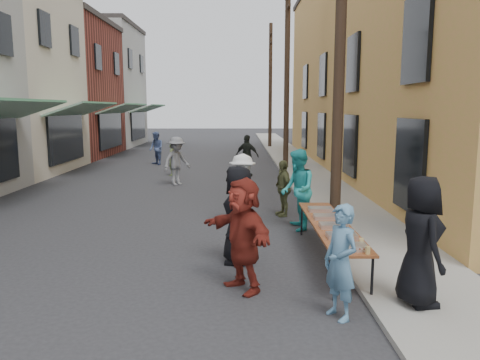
{
  "coord_description": "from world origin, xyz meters",
  "views": [
    {
      "loc": [
        1.98,
        -8.02,
        2.95
      ],
      "look_at": [
        2.01,
        2.62,
        1.3
      ],
      "focal_mm": 35.0,
      "sensor_mm": 36.0,
      "label": 1
    }
  ],
  "objects_px": {
    "utility_pole_near": "(340,39)",
    "serving_table": "(330,225)",
    "catering_tray_sausage": "(351,247)",
    "guest_front_c": "(298,190)",
    "server": "(420,241)",
    "utility_pole_mid": "(287,75)",
    "utility_pole_far": "(270,86)",
    "guest_front_a": "(239,215)"
  },
  "relations": [
    {
      "from": "utility_pole_near",
      "to": "serving_table",
      "type": "distance_m",
      "value": 4.47
    },
    {
      "from": "catering_tray_sausage",
      "to": "server",
      "type": "xyz_separation_m",
      "value": [
        0.86,
        -0.57,
        0.26
      ]
    },
    {
      "from": "utility_pole_far",
      "to": "serving_table",
      "type": "xyz_separation_m",
      "value": [
        -0.56,
        -26.3,
        -3.79
      ]
    },
    {
      "from": "catering_tray_sausage",
      "to": "guest_front_c",
      "type": "height_order",
      "value": "guest_front_c"
    },
    {
      "from": "catering_tray_sausage",
      "to": "server",
      "type": "relative_size",
      "value": 0.26
    },
    {
      "from": "utility_pole_mid",
      "to": "serving_table",
      "type": "distance_m",
      "value": 14.8
    },
    {
      "from": "guest_front_c",
      "to": "server",
      "type": "height_order",
      "value": "server"
    },
    {
      "from": "guest_front_c",
      "to": "utility_pole_mid",
      "type": "bearing_deg",
      "value": 172.78
    },
    {
      "from": "catering_tray_sausage",
      "to": "guest_front_c",
      "type": "relative_size",
      "value": 0.25
    },
    {
      "from": "server",
      "to": "utility_pole_far",
      "type": "bearing_deg",
      "value": -5.51
    },
    {
      "from": "serving_table",
      "to": "guest_front_c",
      "type": "height_order",
      "value": "guest_front_c"
    },
    {
      "from": "serving_table",
      "to": "server",
      "type": "height_order",
      "value": "server"
    },
    {
      "from": "guest_front_a",
      "to": "utility_pole_far",
      "type": "bearing_deg",
      "value": -175.52
    },
    {
      "from": "utility_pole_near",
      "to": "utility_pole_mid",
      "type": "distance_m",
      "value": 12.0
    },
    {
      "from": "utility_pole_near",
      "to": "guest_front_c",
      "type": "bearing_deg",
      "value": 174.26
    },
    {
      "from": "utility_pole_near",
      "to": "server",
      "type": "height_order",
      "value": "utility_pole_near"
    },
    {
      "from": "utility_pole_far",
      "to": "guest_front_a",
      "type": "height_order",
      "value": "utility_pole_far"
    },
    {
      "from": "catering_tray_sausage",
      "to": "guest_front_a",
      "type": "height_order",
      "value": "guest_front_a"
    },
    {
      "from": "guest_front_c",
      "to": "server",
      "type": "xyz_separation_m",
      "value": [
        1.2,
        -4.61,
        0.06
      ]
    },
    {
      "from": "utility_pole_near",
      "to": "serving_table",
      "type": "xyz_separation_m",
      "value": [
        -0.56,
        -2.3,
        -3.79
      ]
    },
    {
      "from": "utility_pole_near",
      "to": "utility_pole_far",
      "type": "xyz_separation_m",
      "value": [
        0.0,
        24.0,
        0.0
      ]
    },
    {
      "from": "utility_pole_near",
      "to": "guest_front_a",
      "type": "height_order",
      "value": "utility_pole_near"
    },
    {
      "from": "utility_pole_mid",
      "to": "utility_pole_far",
      "type": "xyz_separation_m",
      "value": [
        0.0,
        12.0,
        0.0
      ]
    },
    {
      "from": "utility_pole_far",
      "to": "guest_front_a",
      "type": "xyz_separation_m",
      "value": [
        -2.33,
        -26.37,
        -3.56
      ]
    },
    {
      "from": "utility_pole_near",
      "to": "server",
      "type": "bearing_deg",
      "value": -86.23
    },
    {
      "from": "utility_pole_mid",
      "to": "catering_tray_sausage",
      "type": "height_order",
      "value": "utility_pole_mid"
    },
    {
      "from": "utility_pole_near",
      "to": "server",
      "type": "relative_size",
      "value": 4.74
    },
    {
      "from": "utility_pole_mid",
      "to": "guest_front_a",
      "type": "distance_m",
      "value": 14.99
    },
    {
      "from": "serving_table",
      "to": "catering_tray_sausage",
      "type": "xyz_separation_m",
      "value": [
        -0.0,
        -1.65,
        0.08
      ]
    },
    {
      "from": "utility_pole_mid",
      "to": "serving_table",
      "type": "bearing_deg",
      "value": -92.26
    },
    {
      "from": "guest_front_a",
      "to": "server",
      "type": "xyz_separation_m",
      "value": [
        2.62,
        -2.14,
        0.11
      ]
    },
    {
      "from": "utility_pole_near",
      "to": "utility_pole_mid",
      "type": "height_order",
      "value": "same"
    },
    {
      "from": "catering_tray_sausage",
      "to": "utility_pole_near",
      "type": "bearing_deg",
      "value": 81.87
    },
    {
      "from": "utility_pole_near",
      "to": "guest_front_a",
      "type": "distance_m",
      "value": 4.87
    },
    {
      "from": "catering_tray_sausage",
      "to": "server",
      "type": "height_order",
      "value": "server"
    },
    {
      "from": "guest_front_a",
      "to": "server",
      "type": "relative_size",
      "value": 0.99
    },
    {
      "from": "server",
      "to": "guest_front_c",
      "type": "bearing_deg",
      "value": 8.46
    },
    {
      "from": "utility_pole_near",
      "to": "utility_pole_far",
      "type": "distance_m",
      "value": 24.0
    },
    {
      "from": "utility_pole_near",
      "to": "utility_pole_mid",
      "type": "bearing_deg",
      "value": 90.0
    },
    {
      "from": "utility_pole_near",
      "to": "catering_tray_sausage",
      "type": "height_order",
      "value": "utility_pole_near"
    },
    {
      "from": "utility_pole_near",
      "to": "serving_table",
      "type": "bearing_deg",
      "value": -103.79
    },
    {
      "from": "serving_table",
      "to": "catering_tray_sausage",
      "type": "bearing_deg",
      "value": -90.0
    }
  ]
}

